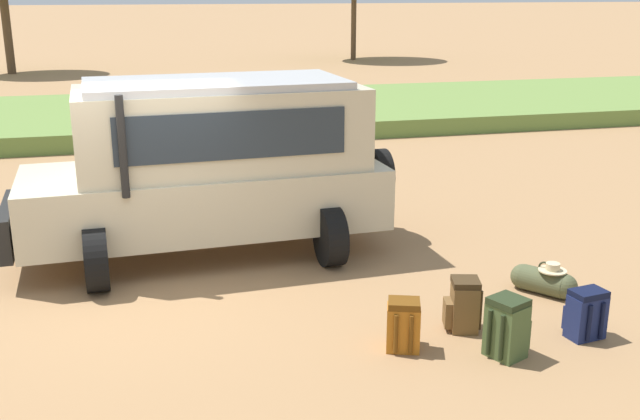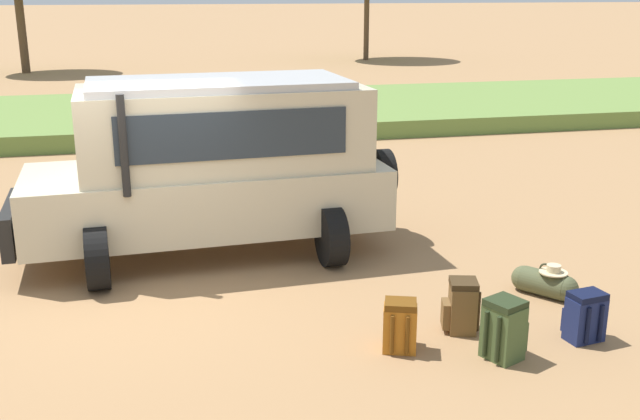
{
  "view_description": "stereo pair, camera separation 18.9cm",
  "coord_description": "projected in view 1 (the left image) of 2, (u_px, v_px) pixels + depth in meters",
  "views": [
    {
      "loc": [
        -0.05,
        -8.98,
        3.63
      ],
      "look_at": [
        2.11,
        -0.45,
        1.0
      ],
      "focal_mm": 42.0,
      "sensor_mm": 36.0,
      "label": 1
    },
    {
      "loc": [
        0.14,
        -9.03,
        3.63
      ],
      "look_at": [
        2.11,
        -0.45,
        1.0
      ],
      "focal_mm": 42.0,
      "sensor_mm": 36.0,
      "label": 2
    }
  ],
  "objects": [
    {
      "name": "duffel_bag_low_black_case",
      "position": [
        544.0,
        281.0,
        9.18
      ],
      "size": [
        0.63,
        0.74,
        0.42
      ],
      "color": "#4C5133",
      "rests_on": "ground_plane"
    },
    {
      "name": "ground_plane",
      "position": [
        148.0,
        288.0,
        9.4
      ],
      "size": [
        320.0,
        320.0,
        0.0
      ],
      "primitive_type": "plane",
      "color": "#9E754C"
    },
    {
      "name": "backpack_beside_front_wheel",
      "position": [
        463.0,
        305.0,
        8.18
      ],
      "size": [
        0.44,
        0.39,
        0.59
      ],
      "color": "brown",
      "rests_on": "ground_plane"
    },
    {
      "name": "backpack_outermost",
      "position": [
        507.0,
        328.0,
        7.59
      ],
      "size": [
        0.49,
        0.45,
        0.64
      ],
      "color": "#42562D",
      "rests_on": "ground_plane"
    },
    {
      "name": "safari_vehicle",
      "position": [
        212.0,
        163.0,
        10.31
      ],
      "size": [
        5.4,
        2.9,
        2.44
      ],
      "color": "beige",
      "rests_on": "ground_plane"
    },
    {
      "name": "grass_bank",
      "position": [
        134.0,
        117.0,
        20.38
      ],
      "size": [
        120.0,
        7.0,
        0.44
      ],
      "color": "olive",
      "rests_on": "ground_plane"
    },
    {
      "name": "backpack_near_rear_wheel",
      "position": [
        586.0,
        314.0,
        8.01
      ],
      "size": [
        0.42,
        0.4,
        0.55
      ],
      "color": "navy",
      "rests_on": "ground_plane"
    },
    {
      "name": "backpack_cluster_center",
      "position": [
        403.0,
        325.0,
        7.75
      ],
      "size": [
        0.41,
        0.43,
        0.55
      ],
      "color": "#B26619",
      "rests_on": "ground_plane"
    }
  ]
}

